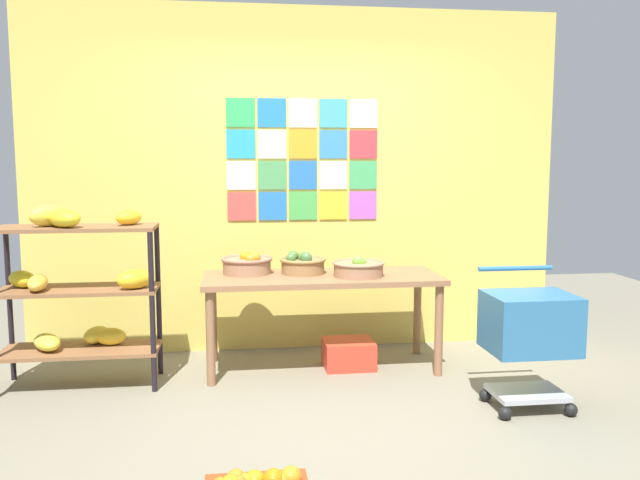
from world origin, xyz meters
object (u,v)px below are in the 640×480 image
at_px(fruit_basket_back_right, 302,264).
at_px(fruit_basket_centre, 359,268).
at_px(produce_crate_under_table, 349,354).
at_px(display_table, 322,286).
at_px(fruit_basket_right, 247,264).
at_px(shopping_cart, 530,328).
at_px(banana_shelf_unit, 77,285).

xyz_separation_m(fruit_basket_back_right, fruit_basket_centre, (0.39, -0.17, -0.01)).
relative_size(fruit_basket_centre, produce_crate_under_table, 1.03).
height_order(display_table, produce_crate_under_table, display_table).
bearing_deg(display_table, fruit_basket_back_right, 144.29).
height_order(fruit_basket_centre, produce_crate_under_table, fruit_basket_centre).
bearing_deg(fruit_basket_centre, produce_crate_under_table, 129.09).
relative_size(fruit_basket_back_right, produce_crate_under_table, 0.93).
bearing_deg(fruit_basket_right, display_table, -14.88).
xyz_separation_m(produce_crate_under_table, shopping_cart, (0.95, -0.95, 0.41)).
distance_m(fruit_basket_back_right, fruit_basket_centre, 0.43).
bearing_deg(banana_shelf_unit, display_table, 5.35).
distance_m(fruit_basket_back_right, fruit_basket_right, 0.40).
bearing_deg(fruit_basket_right, banana_shelf_unit, -165.31).
bearing_deg(display_table, banana_shelf_unit, -174.65).
bearing_deg(banana_shelf_unit, fruit_basket_centre, 2.52).
bearing_deg(display_table, produce_crate_under_table, -0.85).
distance_m(fruit_basket_centre, fruit_basket_right, 0.82).
distance_m(display_table, fruit_basket_centre, 0.30).
height_order(banana_shelf_unit, display_table, banana_shelf_unit).
bearing_deg(shopping_cart, banana_shelf_unit, 165.25).
bearing_deg(shopping_cart, fruit_basket_centre, 136.36).
relative_size(banana_shelf_unit, produce_crate_under_table, 3.39).
distance_m(fruit_basket_back_right, shopping_cart, 1.68).
distance_m(display_table, produce_crate_under_table, 0.55).
height_order(banana_shelf_unit, produce_crate_under_table, banana_shelf_unit).
xyz_separation_m(display_table, shopping_cart, (1.15, -0.95, -0.11)).
xyz_separation_m(fruit_basket_right, shopping_cart, (1.68, -1.09, -0.26)).
distance_m(display_table, shopping_cart, 1.49).
bearing_deg(fruit_basket_right, produce_crate_under_table, -11.18).
distance_m(fruit_basket_right, shopping_cart, 2.02).
height_order(fruit_basket_centre, shopping_cart, same).
bearing_deg(fruit_basket_back_right, fruit_basket_centre, -23.41).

